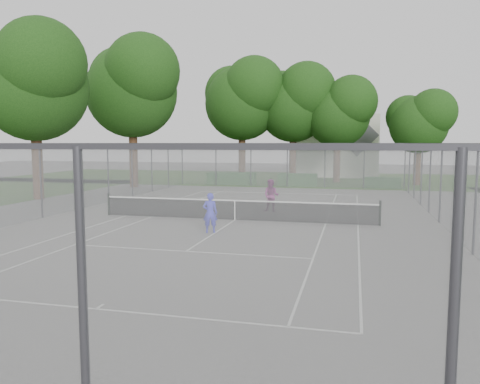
% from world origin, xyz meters
% --- Properties ---
extents(ground, '(120.00, 120.00, 0.00)m').
position_xyz_m(ground, '(0.00, 0.00, 0.00)').
color(ground, '#615F5C').
rests_on(ground, ground).
extents(grass_far, '(60.00, 20.00, 0.00)m').
position_xyz_m(grass_far, '(0.00, 26.00, 0.00)').
color(grass_far, '#234513').
rests_on(grass_far, ground).
extents(court_markings, '(11.03, 23.83, 0.01)m').
position_xyz_m(court_markings, '(0.00, 0.00, 0.01)').
color(court_markings, silver).
rests_on(court_markings, ground).
extents(tennis_net, '(12.87, 0.10, 1.10)m').
position_xyz_m(tennis_net, '(0.00, 0.00, 0.51)').
color(tennis_net, black).
rests_on(tennis_net, ground).
extents(perimeter_fence, '(18.08, 34.08, 3.52)m').
position_xyz_m(perimeter_fence, '(0.00, 0.00, 1.81)').
color(perimeter_fence, '#38383D').
rests_on(perimeter_fence, ground).
extents(tree_far_left, '(7.83, 7.15, 11.25)m').
position_xyz_m(tree_far_left, '(-4.85, 21.88, 7.73)').
color(tree_far_left, '#3E2416').
rests_on(tree_far_left, ground).
extents(tree_far_midleft, '(7.46, 6.81, 10.73)m').
position_xyz_m(tree_far_midleft, '(-0.23, 22.79, 7.37)').
color(tree_far_midleft, '#3E2416').
rests_on(tree_far_midleft, ground).
extents(tree_far_midright, '(6.51, 5.95, 9.36)m').
position_xyz_m(tree_far_midright, '(3.80, 22.30, 6.43)').
color(tree_far_midright, '#3E2416').
rests_on(tree_far_midright, ground).
extents(tree_far_right, '(5.51, 5.03, 7.91)m').
position_xyz_m(tree_far_right, '(10.45, 21.10, 5.43)').
color(tree_far_right, '#3E2416').
rests_on(tree_far_right, ground).
extents(tree_side_back, '(8.19, 7.48, 11.78)m').
position_xyz_m(tree_side_back, '(-11.78, 13.65, 8.10)').
color(tree_side_back, '#3E2416').
rests_on(tree_side_back, ground).
extents(tree_side_front, '(7.56, 6.90, 10.87)m').
position_xyz_m(tree_side_front, '(-14.00, 4.90, 7.47)').
color(tree_side_front, '#3E2416').
rests_on(tree_side_front, ground).
extents(hedge_left, '(4.08, 1.22, 1.02)m').
position_xyz_m(hedge_left, '(-4.93, 18.04, 0.51)').
color(hedge_left, '#1B4E19').
rests_on(hedge_left, ground).
extents(hedge_mid, '(3.20, 0.92, 1.01)m').
position_xyz_m(hedge_mid, '(0.72, 18.13, 0.50)').
color(hedge_mid, '#1B4E19').
rests_on(hedge_mid, ground).
extents(hedge_right, '(2.80, 1.03, 0.84)m').
position_xyz_m(hedge_right, '(7.42, 17.75, 0.42)').
color(hedge_right, '#1B4E19').
rests_on(hedge_right, ground).
extents(house, '(8.51, 6.59, 10.59)m').
position_xyz_m(house, '(3.36, 30.75, 4.26)').
color(house, silver).
rests_on(house, ground).
extents(girl_player, '(0.65, 0.51, 1.59)m').
position_xyz_m(girl_player, '(-0.20, -3.13, 0.79)').
color(girl_player, '#3839D5').
rests_on(girl_player, ground).
extents(woman_player, '(0.90, 0.75, 1.68)m').
position_xyz_m(woman_player, '(1.17, 2.96, 0.84)').
color(woman_player, '#802A6A').
rests_on(woman_player, ground).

